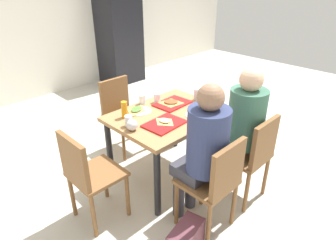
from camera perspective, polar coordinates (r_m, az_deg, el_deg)
ground_plane at (r=3.23m, az=0.00°, el=-10.60°), size 10.00×10.00×0.02m
back_wall at (r=5.36m, az=-26.41°, el=18.34°), size 10.00×0.10×2.80m
main_table at (r=2.88m, az=0.00°, el=-0.48°), size 1.08×0.82×0.73m
chair_near_left at (r=2.34m, az=9.29°, el=-11.54°), size 0.40×0.40×0.87m
chair_near_right at (r=2.73m, az=16.09°, el=-6.25°), size 0.40×0.40×0.87m
chair_far_side at (r=3.49m, az=-9.27°, el=2.03°), size 0.40×0.40×0.87m
chair_left_end at (r=2.48m, az=-15.47°, el=-9.84°), size 0.40×0.40×0.87m
person_in_red at (r=2.27m, az=6.90°, el=-5.17°), size 0.32×0.42×1.28m
person_in_brown_jacket at (r=2.67m, az=14.17°, el=-0.70°), size 0.32×0.42×1.28m
tray_red_near at (r=2.63m, az=-0.69°, el=-0.74°), size 0.37×0.28×0.02m
tray_red_far at (r=3.04m, az=0.87°, el=3.24°), size 0.37×0.28×0.02m
paper_plate_center at (r=2.89m, az=-5.44°, el=1.76°), size 0.22×0.22×0.01m
paper_plate_near_edge at (r=2.81m, az=5.59°, el=0.98°), size 0.22×0.22×0.01m
pizza_slice_a at (r=2.64m, az=-0.67°, el=-0.20°), size 0.13×0.16×0.02m
pizza_slice_b at (r=3.03m, az=0.58°, el=3.52°), size 0.26×0.26×0.02m
pizza_slice_c at (r=2.90m, az=-6.16°, el=2.04°), size 0.26×0.23×0.02m
plastic_cup_a at (r=3.04m, az=-5.03°, el=4.01°), size 0.07×0.07×0.10m
plastic_cup_b at (r=2.63m, az=5.81°, el=0.15°), size 0.07×0.07×0.10m
plastic_cup_c at (r=2.61m, az=-7.68°, el=-0.18°), size 0.07×0.07×0.10m
plastic_cup_d at (r=3.06m, az=-2.11°, el=4.29°), size 0.07×0.07×0.10m
soda_can at (r=3.14m, az=5.67°, el=4.97°), size 0.07×0.07×0.12m
condiment_bottle at (r=2.76m, az=-8.50°, el=2.01°), size 0.06×0.06×0.16m
foil_bundle at (r=2.53m, az=-7.01°, el=-0.97°), size 0.10×0.10×0.10m
drink_fridge at (r=5.83m, az=-9.49°, el=16.59°), size 0.70×0.60×1.90m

